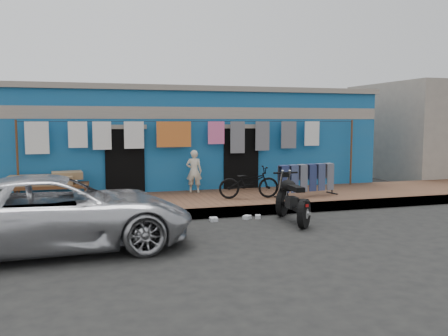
# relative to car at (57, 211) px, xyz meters

# --- Properties ---
(ground) EXTENTS (80.00, 80.00, 0.00)m
(ground) POSITION_rel_car_xyz_m (3.84, 0.31, -0.70)
(ground) COLOR black
(ground) RESTS_ON ground
(sidewalk) EXTENTS (28.00, 3.00, 0.25)m
(sidewalk) POSITION_rel_car_xyz_m (3.84, 3.31, -0.57)
(sidewalk) COLOR brown
(sidewalk) RESTS_ON ground
(curb) EXTENTS (28.00, 0.10, 0.25)m
(curb) POSITION_rel_car_xyz_m (3.84, 1.86, -0.57)
(curb) COLOR gray
(curb) RESTS_ON ground
(building) EXTENTS (12.20, 5.20, 3.36)m
(building) POSITION_rel_car_xyz_m (3.84, 7.30, 0.99)
(building) COLOR #175A97
(building) RESTS_ON ground
(neighbor_right) EXTENTS (6.00, 5.00, 3.80)m
(neighbor_right) POSITION_rel_car_xyz_m (14.84, 7.31, 1.20)
(neighbor_right) COLOR #9E9384
(neighbor_right) RESTS_ON ground
(clothesline) EXTENTS (10.06, 0.06, 2.10)m
(clothesline) POSITION_rel_car_xyz_m (3.42, 4.56, 1.12)
(clothesline) COLOR brown
(clothesline) RESTS_ON sidewalk
(car) EXTENTS (5.06, 2.50, 1.40)m
(car) POSITION_rel_car_xyz_m (0.00, 0.00, 0.00)
(car) COLOR silver
(car) RESTS_ON ground
(seated_person) EXTENTS (0.52, 0.42, 1.23)m
(seated_person) POSITION_rel_car_xyz_m (3.56, 4.36, 0.17)
(seated_person) COLOR beige
(seated_person) RESTS_ON sidewalk
(bicycle) EXTENTS (1.67, 0.76, 1.04)m
(bicycle) POSITION_rel_car_xyz_m (4.73, 2.95, 0.07)
(bicycle) COLOR black
(bicycle) RESTS_ON sidewalk
(motorcycle) EXTENTS (0.83, 1.79, 1.11)m
(motorcycle) POSITION_rel_car_xyz_m (5.07, 0.93, -0.15)
(motorcycle) COLOR black
(motorcycle) RESTS_ON ground
(charpoy) EXTENTS (2.16, 1.19, 0.70)m
(charpoy) POSITION_rel_car_xyz_m (-0.36, 4.22, -0.10)
(charpoy) COLOR brown
(charpoy) RESTS_ON sidewalk
(jeans_rack) EXTENTS (2.01, 0.95, 0.91)m
(jeans_rack) POSITION_rel_car_xyz_m (6.38, 2.86, 0.01)
(jeans_rack) COLOR black
(jeans_rack) RESTS_ON sidewalk
(litter_a) EXTENTS (0.24, 0.24, 0.09)m
(litter_a) POSITION_rel_car_xyz_m (4.17, 1.51, -0.66)
(litter_a) COLOR silver
(litter_a) RESTS_ON ground
(litter_b) EXTENTS (0.17, 0.20, 0.08)m
(litter_b) POSITION_rel_car_xyz_m (4.44, 1.51, -0.66)
(litter_b) COLOR silver
(litter_b) RESTS_ON ground
(litter_c) EXTENTS (0.19, 0.23, 0.09)m
(litter_c) POSITION_rel_car_xyz_m (3.34, 1.51, -0.65)
(litter_c) COLOR silver
(litter_c) RESTS_ON ground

